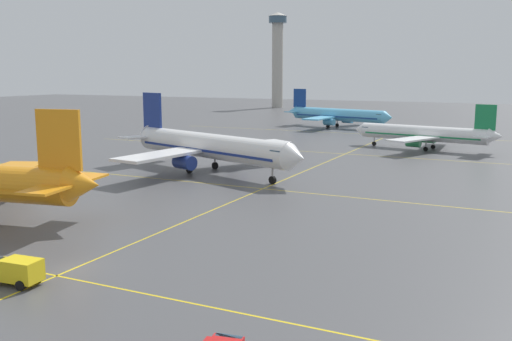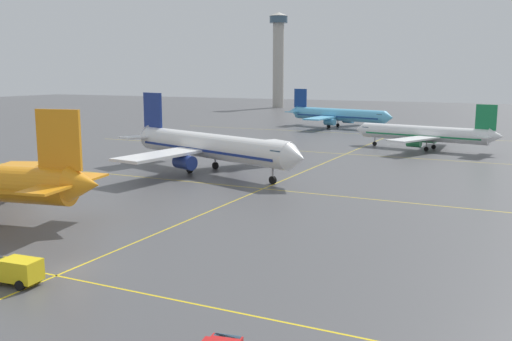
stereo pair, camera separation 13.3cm
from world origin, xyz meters
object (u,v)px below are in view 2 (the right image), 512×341
Objects in this scene: airliner_far_left_stand at (337,115)px; service_truck_catering at (15,270)px; airliner_second_row at (209,146)px; airliner_third_row at (425,134)px; control_tower at (278,54)px.

airliner_far_left_stand is 137.59m from service_truck_catering.
airliner_third_row is (27.45, 45.00, -0.92)m from airliner_second_row.
service_truck_catering is (-14.67, -96.27, -2.29)m from airliner_third_row.
airliner_second_row reaches higher than service_truck_catering.
control_tower reaches higher than service_truck_catering.
airliner_third_row is 97.41m from service_truck_catering.
airliner_third_row is 51.76m from airliner_far_left_stand.
airliner_third_row is at bearing 58.61° from airliner_second_row.
airliner_second_row is at bearing 104.00° from service_truck_catering.
airliner_third_row is at bearing -54.42° from control_tower.
control_tower is (-57.63, 86.16, 21.49)m from airliner_far_left_stand.
airliner_far_left_stand reaches higher than service_truck_catering.
airliner_third_row is 156.80m from control_tower.
control_tower reaches higher than airliner_second_row.
control_tower is (-90.34, 126.26, 21.93)m from airliner_third_row.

